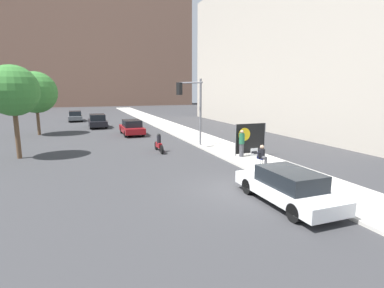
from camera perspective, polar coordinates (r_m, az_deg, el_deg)
name	(u,v)px	position (r m, az deg, el deg)	size (l,w,h in m)	color
ground_plane	(240,191)	(13.13, 9.16, -8.75)	(160.00, 160.00, 0.00)	#38383A
sidewalk_curb	(192,135)	(27.82, -0.05, 1.66)	(3.10, 90.00, 0.13)	beige
building_backdrop_far	(91,37)	(86.86, -18.74, 18.72)	(52.00, 12.00, 35.41)	#936B56
building_backdrop_right	(292,51)	(36.94, 18.43, 16.42)	(10.00, 32.00, 17.01)	#BCB2A3
seated_protester	(262,156)	(16.36, 13.22, -2.16)	(0.94, 0.77, 1.23)	#474C56
jogger_on_sidewalk	(242,143)	(18.81, 9.45, 0.16)	(0.34, 0.34, 1.67)	#424247
protest_banner	(250,138)	(19.46, 11.04, 1.06)	(2.21, 0.06, 2.01)	slate
traffic_light_pole	(192,101)	(21.69, 0.07, 8.15)	(2.26, 2.03, 4.91)	slate
parked_car_curbside	(287,187)	(11.86, 17.68, -7.74)	(1.75, 4.65, 1.35)	white
car_on_road_nearest	(132,127)	(29.03, -11.38, 3.12)	(1.81, 4.31, 1.43)	maroon
car_on_road_midblock	(97,121)	(35.71, -17.56, 4.22)	(1.86, 4.58, 1.52)	black
car_on_road_distant	(75,116)	(43.97, -21.34, 4.98)	(1.74, 4.32, 1.39)	#565B60
motorcycle_on_road	(159,144)	(20.80, -6.33, -0.01)	(0.28, 2.13, 1.29)	maroon
street_tree_near_curb	(13,91)	(21.32, -30.98, 8.67)	(3.08, 3.08, 5.75)	brown
street_tree_midblock	(36,92)	(31.75, -27.64, 8.70)	(3.85, 3.85, 5.93)	brown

